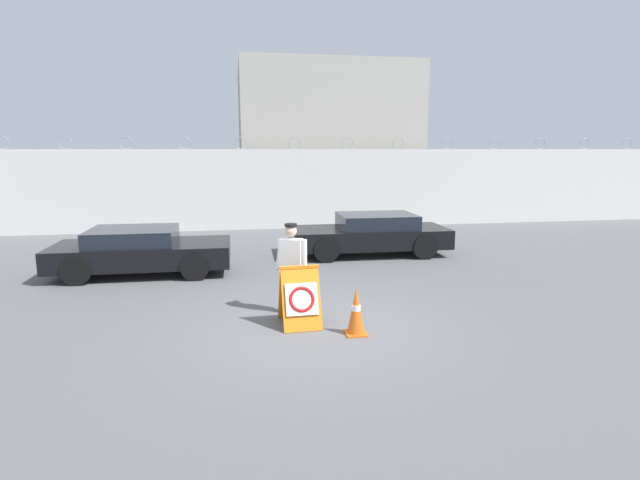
{
  "coord_description": "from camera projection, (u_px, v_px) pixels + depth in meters",
  "views": [
    {
      "loc": [
        -1.31,
        -8.28,
        3.08
      ],
      "look_at": [
        0.33,
        1.33,
        1.29
      ],
      "focal_mm": 28.0,
      "sensor_mm": 36.0,
      "label": 1
    }
  ],
  "objects": [
    {
      "name": "ground_plane",
      "position": [
        314.0,
        326.0,
        8.8
      ],
      "size": [
        90.0,
        90.0,
        0.0
      ],
      "primitive_type": "plane",
      "color": "#5B5B5E"
    },
    {
      "name": "perimeter_wall",
      "position": [
        269.0,
        189.0,
        19.33
      ],
      "size": [
        36.0,
        0.3,
        3.52
      ],
      "color": "silver",
      "rests_on": "ground_plane"
    },
    {
      "name": "building_block",
      "position": [
        323.0,
        143.0,
        23.53
      ],
      "size": [
        7.75,
        6.56,
        6.75
      ],
      "color": "#B2ADA3",
      "rests_on": "ground_plane"
    },
    {
      "name": "barricade_sign",
      "position": [
        300.0,
        296.0,
        8.75
      ],
      "size": [
        0.71,
        0.88,
        1.07
      ],
      "rotation": [
        0.0,
        0.0,
        0.04
      ],
      "color": "orange",
      "rests_on": "ground_plane"
    },
    {
      "name": "security_guard",
      "position": [
        291.0,
        264.0,
        9.31
      ],
      "size": [
        0.59,
        0.56,
        1.72
      ],
      "rotation": [
        0.0,
        0.0,
        2.72
      ],
      "color": "#514C42",
      "rests_on": "ground_plane"
    },
    {
      "name": "traffic_cone_near",
      "position": [
        356.0,
        311.0,
        8.34
      ],
      "size": [
        0.35,
        0.35,
        0.8
      ],
      "color": "orange",
      "rests_on": "ground_plane"
    },
    {
      "name": "parked_car_front_coupe",
      "position": [
        141.0,
        250.0,
        12.39
      ],
      "size": [
        4.27,
        1.98,
        1.15
      ],
      "rotation": [
        0.0,
        0.0,
        -0.01
      ],
      "color": "black",
      "rests_on": "ground_plane"
    },
    {
      "name": "parked_car_rear_sedan",
      "position": [
        371.0,
        234.0,
        14.66
      ],
      "size": [
        4.59,
        1.99,
        1.2
      ],
      "rotation": [
        0.0,
        0.0,
        3.12
      ],
      "color": "black",
      "rests_on": "ground_plane"
    }
  ]
}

